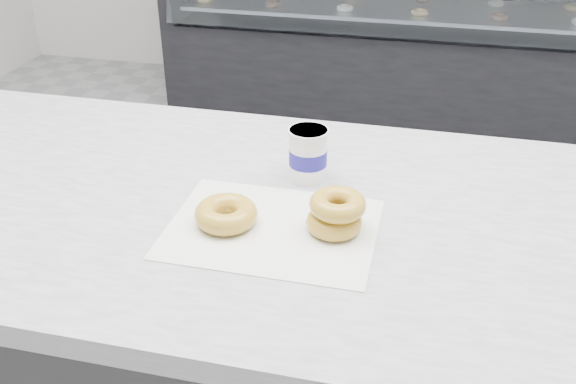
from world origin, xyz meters
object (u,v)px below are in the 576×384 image
(display_case, at_px, (384,23))
(coffee_cup, at_px, (308,154))
(donut_stack, at_px, (336,213))
(donut_single, at_px, (226,214))
(counter, at_px, (247,383))

(display_case, relative_size, coffee_cup, 23.99)
(display_case, xyz_separation_m, donut_stack, (0.18, -2.77, 0.44))
(display_case, relative_size, donut_stack, 18.45)
(donut_stack, bearing_deg, donut_single, -172.98)
(donut_single, xyz_separation_m, donut_stack, (0.18, 0.02, 0.01))
(display_case, xyz_separation_m, coffee_cup, (0.10, -2.61, 0.46))
(counter, relative_size, coffee_cup, 30.58)
(donut_single, height_order, donut_stack, donut_stack)
(donut_single, bearing_deg, coffee_cup, 62.03)
(coffee_cup, bearing_deg, counter, -144.17)
(display_case, height_order, coffee_cup, display_case)
(display_case, height_order, donut_single, display_case)
(counter, bearing_deg, donut_single, -89.21)
(donut_stack, height_order, coffee_cup, coffee_cup)
(display_case, relative_size, donut_single, 22.86)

